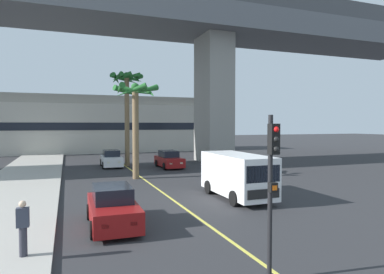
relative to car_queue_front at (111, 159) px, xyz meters
name	(u,v)px	position (x,y,z in m)	size (l,w,h in m)	color
lane_stripe_center	(144,179)	(1.31, -8.01, -0.72)	(0.14, 56.00, 0.01)	#DBCC4C
bridge_overpass	(132,21)	(2.19, 0.80, 13.14)	(75.13, 8.00, 17.43)	slate
pier_building_backdrop	(105,125)	(1.31, 18.47, 3.17)	(32.68, 8.04, 7.89)	beige
car_queue_front	(111,159)	(0.00, 0.00, 0.00)	(1.90, 4.13, 1.56)	white
car_queue_second	(113,208)	(-2.22, -18.65, 0.00)	(1.88, 4.12, 1.56)	maroon
car_queue_third	(169,160)	(4.84, -2.52, 0.00)	(1.89, 4.13, 1.56)	maroon
delivery_van	(237,174)	(4.65, -15.92, 0.57)	(2.17, 5.25, 2.36)	white
traffic_light_median_near	(272,175)	(0.92, -24.76, 1.99)	(0.24, 0.37, 4.20)	black
palm_tree_near_median	(127,92)	(1.46, 0.07, 6.30)	(3.14, 3.18, 8.85)	brown
palm_tree_mid_median	(135,105)	(0.82, -7.62, 4.63)	(3.18, 3.35, 6.93)	brown
pedestrian_far_along	(23,227)	(-5.08, -21.18, 0.28)	(0.34, 0.22, 1.62)	#2D2D38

